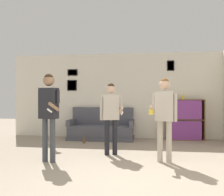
# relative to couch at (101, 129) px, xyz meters

# --- Properties ---
(ground_plane) EXTENTS (20.00, 20.00, 0.00)m
(ground_plane) POSITION_rel_couch_xyz_m (0.92, -3.98, -0.31)
(ground_plane) COLOR gray
(wall_back) EXTENTS (7.91, 0.08, 2.70)m
(wall_back) POSITION_rel_couch_xyz_m (0.92, 0.41, 1.04)
(wall_back) COLOR silver
(wall_back) RESTS_ON ground_plane
(couch) EXTENTS (2.01, 0.80, 0.97)m
(couch) POSITION_rel_couch_xyz_m (0.00, 0.00, 0.00)
(couch) COLOR #4C4C56
(couch) RESTS_ON ground_plane
(bookshelf) EXTENTS (1.15, 0.30, 1.24)m
(bookshelf) POSITION_rel_couch_xyz_m (2.53, 0.19, 0.31)
(bookshelf) COLOR brown
(bookshelf) RESTS_ON ground_plane
(floor_lamp) EXTENTS (0.28, 0.28, 1.69)m
(floor_lamp) POSITION_rel_couch_xyz_m (-1.29, -0.91, 0.80)
(floor_lamp) COLOR #ADA89E
(floor_lamp) RESTS_ON ground_plane
(person_player_foreground_left) EXTENTS (0.49, 0.54, 1.79)m
(person_player_foreground_left) POSITION_rel_couch_xyz_m (-0.58, -2.77, 0.80)
(person_player_foreground_left) COLOR #3D4247
(person_player_foreground_left) RESTS_ON ground_plane
(person_player_foreground_center) EXTENTS (0.55, 0.42, 1.62)m
(person_player_foreground_center) POSITION_rel_couch_xyz_m (0.58, -2.01, 0.68)
(person_player_foreground_center) COLOR black
(person_player_foreground_center) RESTS_ON ground_plane
(person_watcher_holding_cup) EXTENTS (0.56, 0.39, 1.70)m
(person_watcher_holding_cup) POSITION_rel_couch_xyz_m (1.74, -2.49, 0.74)
(person_watcher_holding_cup) COLOR #B7AD99
(person_watcher_holding_cup) RESTS_ON ground_plane
(bottle_on_floor) EXTENTS (0.07, 0.07, 0.23)m
(bottle_on_floor) POSITION_rel_couch_xyz_m (-0.37, -0.74, -0.22)
(bottle_on_floor) COLOR brown
(bottle_on_floor) RESTS_ON ground_plane
(drinking_cup) EXTENTS (0.08, 0.08, 0.12)m
(drinking_cup) POSITION_rel_couch_xyz_m (2.48, 0.19, 0.99)
(drinking_cup) COLOR yellow
(drinking_cup) RESTS_ON bookshelf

